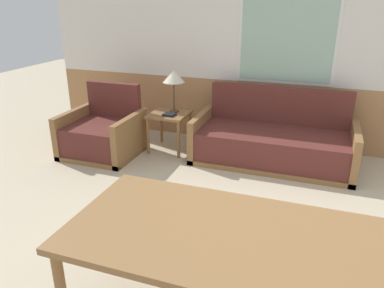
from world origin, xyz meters
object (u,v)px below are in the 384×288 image
(table_lamp, at_px, (174,77))
(dining_table, at_px, (227,244))
(couch, at_px, (273,143))
(side_table, at_px, (169,120))
(armchair, at_px, (103,135))

(table_lamp, height_order, dining_table, table_lamp)
(couch, xyz_separation_m, side_table, (-1.36, -0.06, 0.16))
(couch, bearing_deg, dining_table, -87.70)
(armchair, xyz_separation_m, table_lamp, (0.81, 0.49, 0.72))
(table_lamp, bearing_deg, couch, -1.15)
(couch, height_order, dining_table, couch)
(table_lamp, xyz_separation_m, dining_table, (1.43, -2.74, -0.31))
(couch, distance_m, table_lamp, 1.50)
(couch, relative_size, dining_table, 1.08)
(couch, distance_m, dining_table, 2.75)
(armchair, distance_m, table_lamp, 1.19)
(side_table, bearing_deg, armchair, -151.88)
(couch, relative_size, table_lamp, 3.45)
(armchair, relative_size, table_lamp, 1.64)
(table_lamp, relative_size, dining_table, 0.31)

